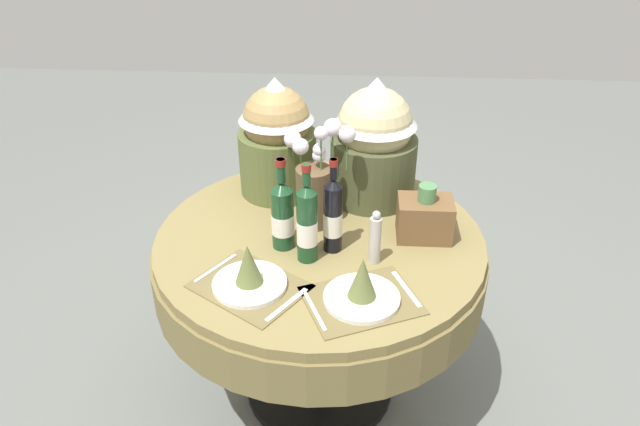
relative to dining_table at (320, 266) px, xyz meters
name	(u,v)px	position (x,y,z in m)	size (l,w,h in m)	color
ground	(320,386)	(0.00, 0.00, -0.64)	(8.00, 8.00, 0.00)	slate
dining_table	(320,266)	(0.00, 0.00, 0.00)	(1.21, 1.21, 0.77)	olive
place_setting_left	(249,275)	(-0.20, -0.31, 0.18)	(0.43, 0.41, 0.16)	brown
place_setting_right	(362,289)	(0.15, -0.35, 0.18)	(0.42, 0.37, 0.16)	brown
flower_vase	(315,182)	(-0.02, 0.10, 0.30)	(0.26, 0.19, 0.40)	brown
wine_bottle_left	(283,214)	(-0.12, -0.07, 0.26)	(0.08, 0.08, 0.34)	#194223
wine_bottle_centre	(333,215)	(0.05, -0.08, 0.27)	(0.07, 0.07, 0.35)	black
wine_bottle_rear	(307,223)	(-0.03, -0.14, 0.28)	(0.07, 0.07, 0.36)	#194223
pepper_mill	(375,239)	(0.19, -0.14, 0.23)	(0.04, 0.04, 0.20)	#B7B2AD
gift_tub_back_left	(277,133)	(-0.19, 0.33, 0.39)	(0.31, 0.31, 0.48)	#566033
gift_tub_back_right	(375,137)	(0.19, 0.31, 0.40)	(0.33, 0.33, 0.49)	#474C2D
woven_basket_side_right	(425,217)	(0.37, 0.03, 0.21)	(0.19, 0.14, 0.21)	brown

